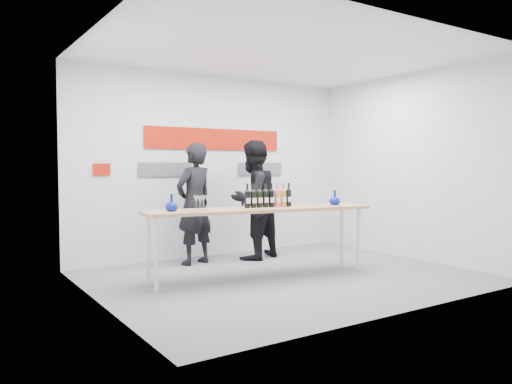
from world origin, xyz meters
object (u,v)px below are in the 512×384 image
(tasting_table, at_px, (260,213))
(mic_stand, at_px, (258,231))
(presenter_right, at_px, (253,200))
(presenter_left, at_px, (194,204))

(tasting_table, xyz_separation_m, mic_stand, (0.64, 1.03, -0.40))
(mic_stand, bearing_deg, presenter_right, 87.23)
(presenter_left, xyz_separation_m, presenter_right, (0.99, -0.12, 0.03))
(presenter_left, bearing_deg, presenter_right, 155.62)
(tasting_table, bearing_deg, presenter_left, 112.63)
(tasting_table, height_order, mic_stand, mic_stand)
(presenter_left, bearing_deg, mic_stand, 146.47)
(presenter_right, bearing_deg, presenter_left, -24.17)
(tasting_table, xyz_separation_m, presenter_right, (0.65, 1.19, 0.09))
(tasting_table, relative_size, presenter_left, 1.72)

